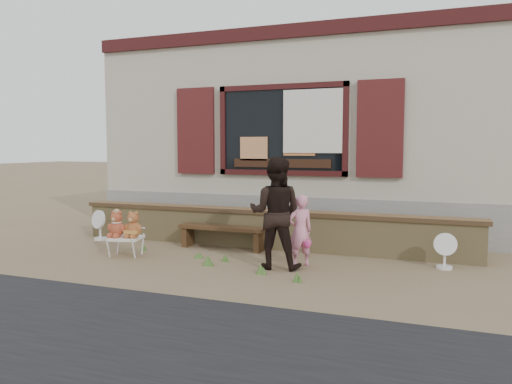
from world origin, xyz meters
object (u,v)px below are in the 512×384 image
at_px(teddy_bear_left, 117,223).
at_px(adult, 275,213).
at_px(teddy_bear_right, 134,224).
at_px(child, 300,231).
at_px(bench, 222,232).
at_px(folding_chair, 126,239).

distance_m(teddy_bear_left, adult, 2.65).
bearing_deg(teddy_bear_right, child, -6.61).
distance_m(child, adult, 0.47).
xyz_separation_m(teddy_bear_right, adult, (2.36, 0.06, 0.28)).
relative_size(teddy_bear_right, adult, 0.27).
bearing_deg(teddy_bear_right, bench, 30.21).
height_order(teddy_bear_right, child, child).
height_order(child, adult, adult).
height_order(folding_chair, teddy_bear_left, teddy_bear_left).
relative_size(teddy_bear_left, teddy_bear_right, 1.01).
bearing_deg(bench, teddy_bear_right, -136.89).
distance_m(bench, teddy_bear_left, 1.74).
height_order(teddy_bear_left, adult, adult).
distance_m(bench, teddy_bear_right, 1.50).
distance_m(teddy_bear_left, child, 2.96).
bearing_deg(child, adult, -3.04).
xyz_separation_m(teddy_bear_right, child, (2.66, 0.28, 0.01)).
relative_size(bench, folding_chair, 2.66).
xyz_separation_m(folding_chair, child, (2.80, 0.31, 0.25)).
relative_size(folding_chair, teddy_bear_left, 1.34).
distance_m(folding_chair, teddy_bear_right, 0.28).
bearing_deg(folding_chair, child, -6.29).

